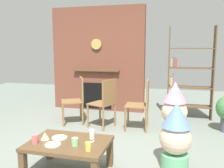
# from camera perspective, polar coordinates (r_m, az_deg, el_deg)

# --- Properties ---
(ground_plane) EXTENTS (12.00, 12.00, 0.00)m
(ground_plane) POSITION_cam_1_polar(r_m,az_deg,el_deg) (3.23, -4.59, -17.97)
(ground_plane) COLOR gray
(brick_fireplace_feature) EXTENTS (2.20, 0.28, 2.40)m
(brick_fireplace_feature) POSITION_cam_1_polar(r_m,az_deg,el_deg) (5.61, -3.41, 5.86)
(brick_fireplace_feature) COLOR brown
(brick_fireplace_feature) RESTS_ON ground_plane
(bookshelf) EXTENTS (0.90, 0.28, 1.90)m
(bookshelf) POSITION_cam_1_polar(r_m,az_deg,el_deg) (5.17, 17.58, 1.81)
(bookshelf) COLOR brown
(bookshelf) RESTS_ON ground_plane
(coffee_table) EXTENTS (0.92, 0.66, 0.38)m
(coffee_table) POSITION_cam_1_polar(r_m,az_deg,el_deg) (2.87, -10.36, -14.61)
(coffee_table) COLOR brown
(coffee_table) RESTS_ON ground_plane
(paper_cup_near_left) EXTENTS (0.07, 0.07, 0.09)m
(paper_cup_near_left) POSITION_cam_1_polar(r_m,az_deg,el_deg) (2.71, -8.91, -13.57)
(paper_cup_near_left) COLOR #8CD18C
(paper_cup_near_left) RESTS_ON coffee_table
(paper_cup_near_right) EXTENTS (0.07, 0.07, 0.10)m
(paper_cup_near_right) POSITION_cam_1_polar(r_m,az_deg,el_deg) (2.86, -18.08, -12.53)
(paper_cup_near_right) COLOR #E5666B
(paper_cup_near_right) RESTS_ON coffee_table
(paper_cup_center) EXTENTS (0.06, 0.06, 0.11)m
(paper_cup_center) POSITION_cam_1_polar(r_m,az_deg,el_deg) (2.87, -4.85, -11.94)
(paper_cup_center) COLOR silver
(paper_cup_center) RESTS_ON coffee_table
(paper_cup_far_left) EXTENTS (0.06, 0.06, 0.09)m
(paper_cup_far_left) POSITION_cam_1_polar(r_m,az_deg,el_deg) (2.56, -5.73, -14.74)
(paper_cup_far_left) COLOR #F2CC4C
(paper_cup_far_left) RESTS_ON coffee_table
(paper_plate_front) EXTENTS (0.17, 0.17, 0.01)m
(paper_plate_front) POSITION_cam_1_polar(r_m,az_deg,el_deg) (2.78, -14.05, -13.94)
(paper_plate_front) COLOR white
(paper_plate_front) RESTS_ON coffee_table
(paper_plate_rear) EXTENTS (0.18, 0.18, 0.01)m
(paper_plate_rear) POSITION_cam_1_polar(r_m,az_deg,el_deg) (2.97, -12.51, -12.48)
(paper_plate_rear) COLOR white
(paper_plate_rear) RESTS_ON coffee_table
(birthday_cake_slice) EXTENTS (0.10, 0.10, 0.09)m
(birthday_cake_slice) POSITION_cam_1_polar(r_m,az_deg,el_deg) (2.95, -15.83, -11.89)
(birthday_cake_slice) COLOR #EAC68C
(birthday_cake_slice) RESTS_ON coffee_table
(table_fork) EXTENTS (0.04, 0.15, 0.01)m
(table_fork) POSITION_cam_1_polar(r_m,az_deg,el_deg) (2.76, -5.08, -13.94)
(table_fork) COLOR silver
(table_fork) RESTS_ON coffee_table
(child_with_cone_hat) EXTENTS (0.27, 0.27, 0.99)m
(child_with_cone_hat) POSITION_cam_1_polar(r_m,az_deg,el_deg) (2.22, 14.88, -16.05)
(child_with_cone_hat) COLOR #66B27F
(child_with_cone_hat) RESTS_ON ground_plane
(child_in_pink) EXTENTS (0.30, 0.30, 1.07)m
(child_in_pink) POSITION_cam_1_polar(r_m,az_deg,el_deg) (2.88, 14.65, -9.46)
(child_in_pink) COLOR #D13838
(child_in_pink) RESTS_ON ground_plane
(dining_chair_left) EXTENTS (0.54, 0.54, 0.90)m
(dining_chair_left) POSITION_cam_1_polar(r_m,az_deg,el_deg) (4.64, -8.46, -3.20)
(dining_chair_left) COLOR olive
(dining_chair_left) RESTS_ON ground_plane
(dining_chair_middle) EXTENTS (0.52, 0.52, 0.90)m
(dining_chair_middle) POSITION_cam_1_polar(r_m,az_deg,el_deg) (4.32, -1.60, -3.97)
(dining_chair_middle) COLOR olive
(dining_chair_middle) RESTS_ON ground_plane
(dining_chair_right) EXTENTS (0.42, 0.42, 0.90)m
(dining_chair_right) POSITION_cam_1_polar(r_m,az_deg,el_deg) (4.26, 7.25, -4.22)
(dining_chair_right) COLOR olive
(dining_chair_right) RESTS_ON ground_plane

